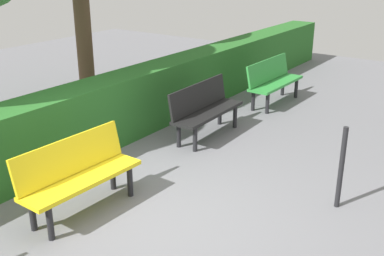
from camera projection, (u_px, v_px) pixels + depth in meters
name	position (u px, v px, depth m)	size (l,w,h in m)	color
ground_plane	(140.00, 218.00, 5.31)	(19.83, 19.83, 0.00)	slate
bench_green	(273.00, 79.00, 9.16)	(1.56, 0.49, 0.86)	#2D8C38
bench_black	(205.00, 108.00, 7.51)	(1.54, 0.49, 0.86)	black
bench_yellow	(78.00, 172.00, 5.32)	(1.49, 0.52, 0.86)	yellow
hedge_row	(93.00, 117.00, 7.01)	(15.83, 0.63, 1.01)	#266023
railing_post_mid	(341.00, 168.00, 5.38)	(0.06, 0.06, 1.00)	black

